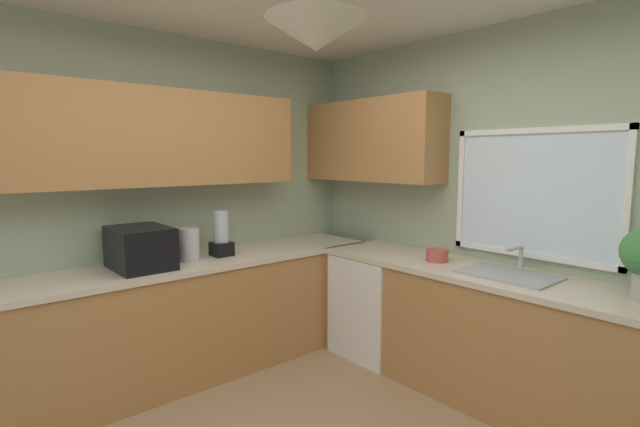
% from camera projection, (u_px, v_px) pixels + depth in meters
% --- Properties ---
extents(room_shell, '(4.05, 3.83, 2.66)m').
position_uv_depth(room_shell, '(332.00, 139.00, 2.60)').
color(room_shell, '#9EAD8E').
rests_on(room_shell, ground_plane).
extents(counter_run_left, '(0.65, 3.44, 0.89)m').
position_uv_depth(counter_run_left, '(173.00, 322.00, 3.43)').
color(counter_run_left, '#AD7542').
rests_on(counter_run_left, ground_plane).
extents(counter_run_back, '(3.14, 0.65, 0.89)m').
position_uv_depth(counter_run_back, '(518.00, 344.00, 3.02)').
color(counter_run_back, '#AD7542').
rests_on(counter_run_back, ground_plane).
extents(dishwasher, '(0.60, 0.60, 0.84)m').
position_uv_depth(dishwasher, '(378.00, 304.00, 3.91)').
color(dishwasher, white).
rests_on(dishwasher, ground_plane).
extents(microwave, '(0.48, 0.36, 0.29)m').
position_uv_depth(microwave, '(140.00, 248.00, 3.22)').
color(microwave, black).
rests_on(microwave, counter_run_left).
extents(kettle, '(0.15, 0.15, 0.25)m').
position_uv_depth(kettle, '(189.00, 245.00, 3.44)').
color(kettle, '#B7B7BC').
rests_on(kettle, counter_run_left).
extents(sink_assembly, '(0.59, 0.40, 0.19)m').
position_uv_depth(sink_assembly, '(509.00, 274.00, 3.03)').
color(sink_assembly, '#9EA0A5').
rests_on(sink_assembly, counter_run_back).
extents(bowl, '(0.16, 0.16, 0.09)m').
position_uv_depth(bowl, '(437.00, 255.00, 3.45)').
color(bowl, '#B74C42').
rests_on(bowl, counter_run_back).
extents(blender_appliance, '(0.15, 0.15, 0.36)m').
position_uv_depth(blender_appliance, '(221.00, 235.00, 3.63)').
color(blender_appliance, black).
rests_on(blender_appliance, counter_run_left).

